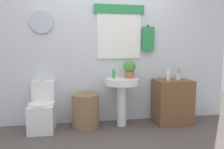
# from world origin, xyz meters

# --- Properties ---
(back_wall) EXTENTS (4.40, 0.18, 2.60)m
(back_wall) POSITION_xyz_m (0.00, 1.15, 1.31)
(back_wall) COLOR silver
(back_wall) RESTS_ON ground_plane
(toilet) EXTENTS (0.38, 0.51, 0.76)m
(toilet) POSITION_xyz_m (-0.98, 0.88, 0.29)
(toilet) COLOR white
(toilet) RESTS_ON ground_plane
(laundry_hamper) EXTENTS (0.42, 0.42, 0.53)m
(laundry_hamper) POSITION_xyz_m (-0.33, 0.85, 0.27)
(laundry_hamper) COLOR #846647
(laundry_hamper) RESTS_ON ground_plane
(pedestal_sink) EXTENTS (0.55, 0.55, 0.77)m
(pedestal_sink) POSITION_xyz_m (0.24, 0.85, 0.59)
(pedestal_sink) COLOR white
(pedestal_sink) RESTS_ON ground_plane
(faucet) EXTENTS (0.03, 0.03, 0.10)m
(faucet) POSITION_xyz_m (0.24, 0.97, 0.82)
(faucet) COLOR silver
(faucet) RESTS_ON pedestal_sink
(wooden_cabinet) EXTENTS (0.58, 0.44, 0.72)m
(wooden_cabinet) POSITION_xyz_m (1.11, 0.85, 0.36)
(wooden_cabinet) COLOR brown
(wooden_cabinet) RESTS_ON ground_plane
(soap_bottle) EXTENTS (0.05, 0.05, 0.14)m
(soap_bottle) POSITION_xyz_m (0.12, 0.90, 0.84)
(soap_bottle) COLOR green
(soap_bottle) RESTS_ON pedestal_sink
(potted_plant) EXTENTS (0.20, 0.20, 0.28)m
(potted_plant) POSITION_xyz_m (0.38, 0.91, 0.92)
(potted_plant) COLOR #AD5B38
(potted_plant) RESTS_ON pedestal_sink
(lotion_bottle) EXTENTS (0.05, 0.05, 0.20)m
(lotion_bottle) POSITION_xyz_m (1.00, 0.81, 0.82)
(lotion_bottle) COLOR white
(lotion_bottle) RESTS_ON wooden_cabinet
(toothbrush_cup) EXTENTS (0.08, 0.08, 0.19)m
(toothbrush_cup) POSITION_xyz_m (1.21, 0.87, 0.78)
(toothbrush_cup) COLOR silver
(toothbrush_cup) RESTS_ON wooden_cabinet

